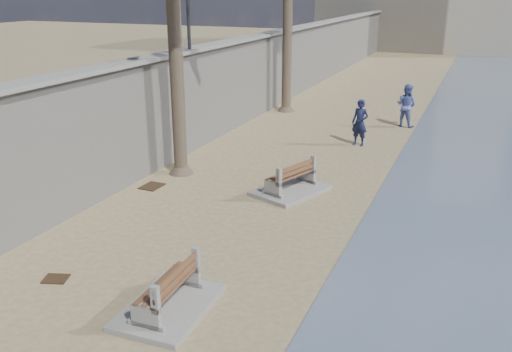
% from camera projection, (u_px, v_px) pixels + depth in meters
% --- Properties ---
extents(seawall, '(0.45, 70.00, 3.50)m').
position_uv_depth(seawall, '(271.00, 71.00, 26.30)').
color(seawall, gray).
rests_on(seawall, ground_plane).
extents(wall_cap, '(0.80, 70.00, 0.12)m').
position_uv_depth(wall_cap, '(271.00, 33.00, 25.70)').
color(wall_cap, gray).
rests_on(wall_cap, seawall).
extents(bench_near, '(1.48, 2.12, 0.86)m').
position_uv_depth(bench_near, '(168.00, 292.00, 9.90)').
color(bench_near, gray).
rests_on(bench_near, ground_plane).
extents(bench_far, '(2.10, 2.50, 0.89)m').
position_uv_depth(bench_far, '(291.00, 180.00, 15.60)').
color(bench_far, gray).
rests_on(bench_far, ground_plane).
extents(person_a, '(0.81, 0.64, 1.99)m').
position_uv_depth(person_a, '(360.00, 119.00, 20.07)').
color(person_a, '#15193B').
rests_on(person_a, ground_plane).
extents(person_b, '(1.15, 1.01, 2.00)m').
position_uv_depth(person_b, '(406.00, 103.00, 22.83)').
color(person_b, '#5362AC').
rests_on(person_b, ground_plane).
extents(debris_c, '(0.57, 0.71, 0.03)m').
position_uv_depth(debris_c, '(152.00, 186.00, 16.16)').
color(debris_c, '#382616').
rests_on(debris_c, ground_plane).
extents(debris_d, '(0.58, 0.52, 0.03)m').
position_uv_depth(debris_d, '(56.00, 279.00, 11.05)').
color(debris_d, '#382616').
rests_on(debris_d, ground_plane).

